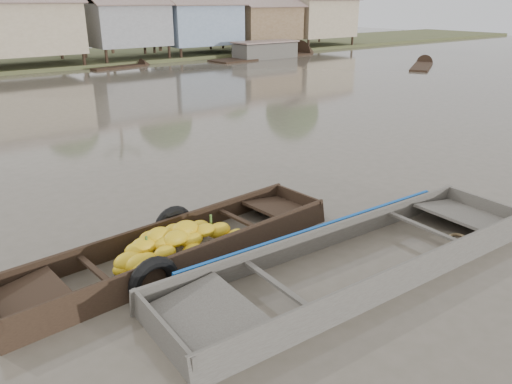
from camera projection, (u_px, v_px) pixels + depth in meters
ground at (291, 233)px, 9.92m from camera, size 120.00×120.00×0.00m
riverbank at (21, 19)px, 34.19m from camera, size 120.00×12.47×10.22m
banana_boat at (171, 250)px, 8.84m from camera, size 6.49×2.01×0.92m
viewer_boat at (359, 265)px, 8.62m from camera, size 7.59×2.24×0.61m
distant_boats at (202, 62)px, 35.16m from camera, size 46.87×14.62×1.38m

